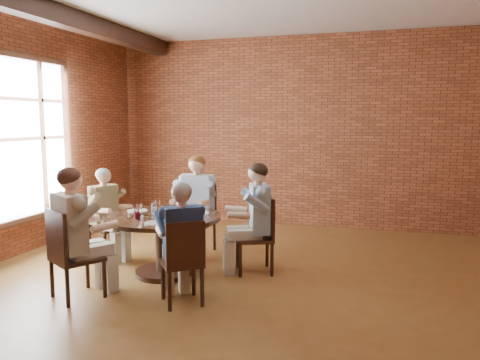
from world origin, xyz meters
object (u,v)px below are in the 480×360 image
(diner_b, at_px, (196,205))
(diner_e, at_px, (181,244))
(chair_d, at_px, (68,252))
(chair_a, at_px, (262,231))
(smartphone, at_px, (190,223))
(dining_table, at_px, (163,233))
(chair_c, at_px, (103,224))
(chair_b, at_px, (199,216))
(chair_e, at_px, (183,259))
(diner_a, at_px, (254,218))
(diner_d, at_px, (76,233))
(diner_c, at_px, (107,214))

(diner_b, height_order, diner_e, diner_b)
(diner_b, relative_size, chair_d, 1.43)
(chair_a, xyz_separation_m, diner_e, (-0.54, -1.24, 0.12))
(diner_b, relative_size, smartphone, 9.47)
(dining_table, height_order, chair_c, chair_c)
(chair_b, relative_size, smartphone, 6.58)
(diner_b, xyz_separation_m, chair_e, (0.63, -1.87, -0.21))
(diner_b, bearing_deg, chair_e, -70.75)
(diner_b, distance_m, smartphone, 1.42)
(chair_c, distance_m, diner_e, 2.07)
(smartphone, bearing_deg, diner_b, 85.24)
(diner_b, xyz_separation_m, smartphone, (0.47, -1.34, 0.05))
(diner_a, relative_size, chair_b, 1.42)
(diner_b, bearing_deg, diner_a, -29.46)
(dining_table, relative_size, diner_a, 1.03)
(chair_e, height_order, smartphone, chair_e)
(chair_d, bearing_deg, diner_a, -108.29)
(diner_d, distance_m, chair_e, 1.21)
(chair_a, height_order, smartphone, chair_a)
(diner_c, xyz_separation_m, chair_d, (0.44, -1.41, -0.10))
(chair_c, relative_size, diner_d, 0.63)
(diner_a, xyz_separation_m, chair_b, (-1.03, 0.70, -0.17))
(chair_b, xyz_separation_m, diner_e, (0.58, -1.90, 0.11))
(chair_a, bearing_deg, chair_b, -142.99)
(diner_a, xyz_separation_m, chair_c, (-2.16, -0.04, -0.20))
(diner_d, height_order, chair_e, diner_d)
(chair_b, distance_m, diner_d, 2.17)
(diner_c, bearing_deg, smartphone, -94.37)
(smartphone, bearing_deg, diner_e, -101.10)
(dining_table, xyz_separation_m, diner_e, (0.59, -0.77, 0.11))
(dining_table, bearing_deg, chair_c, 160.56)
(chair_d, bearing_deg, chair_c, -40.62)
(diner_b, distance_m, diner_c, 1.25)
(chair_b, bearing_deg, diner_c, -143.46)
(dining_table, height_order, chair_b, chair_b)
(chair_a, relative_size, chair_d, 0.98)
(chair_a, distance_m, chair_d, 2.30)
(diner_a, height_order, chair_c, diner_a)
(diner_c, height_order, diner_d, diner_d)
(smartphone, bearing_deg, chair_a, 25.80)
(dining_table, distance_m, diner_d, 1.12)
(diner_a, distance_m, chair_c, 2.17)
(diner_c, xyz_separation_m, chair_e, (1.68, -1.20, -0.13))
(chair_b, xyz_separation_m, diner_b, (-0.00, -0.10, 0.18))
(smartphone, bearing_deg, dining_table, 123.57)
(chair_b, distance_m, diner_e, 1.99)
(diner_c, height_order, diner_e, diner_e)
(diner_e, bearing_deg, diner_a, -148.02)
(diner_a, relative_size, smartphone, 9.32)
(chair_c, height_order, chair_d, chair_d)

